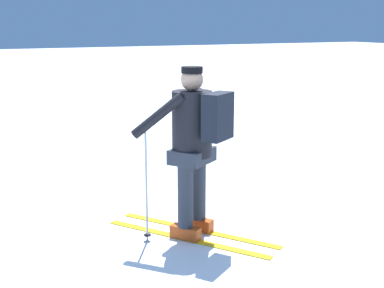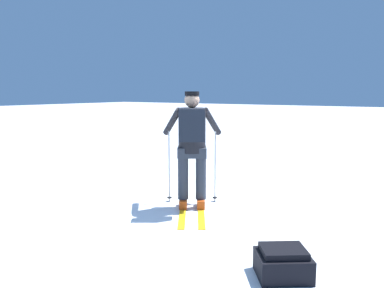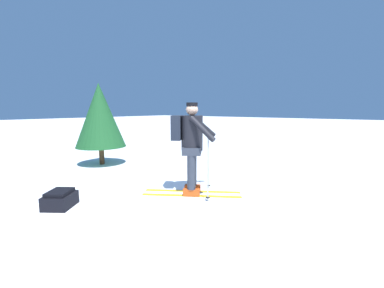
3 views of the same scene
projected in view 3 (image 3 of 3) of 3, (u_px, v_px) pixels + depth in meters
name	position (u px, v px, depth m)	size (l,w,h in m)	color
ground_plane	(202.00, 198.00, 4.52)	(80.00, 80.00, 0.00)	white
skier	(191.00, 141.00, 4.63)	(1.70, 1.28, 1.67)	gold
dropped_backpack	(60.00, 199.00, 4.09)	(0.59, 0.61, 0.28)	black
pine_tree	(100.00, 115.00, 7.11)	(1.36, 1.36, 2.27)	#4C331E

